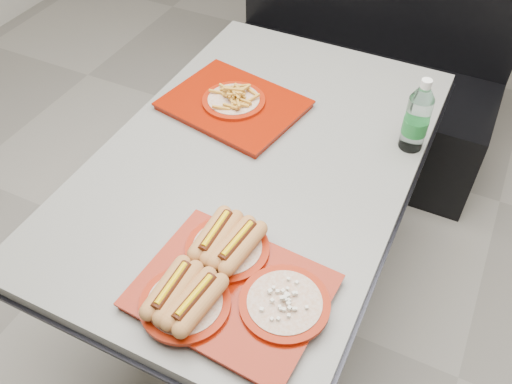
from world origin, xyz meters
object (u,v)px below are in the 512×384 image
at_px(tray_far, 234,102).
at_px(diner_table, 257,194).
at_px(water_bottle, 417,119).
at_px(booth_bench, 357,72).
at_px(tray_near, 226,282).

bearing_deg(tray_far, diner_table, -46.10).
bearing_deg(water_bottle, booth_bench, 115.48).
xyz_separation_m(booth_bench, tray_near, (0.14, -1.56, 0.38)).
bearing_deg(booth_bench, tray_near, -84.72).
bearing_deg(tray_near, diner_table, 107.13).
bearing_deg(booth_bench, tray_far, -100.77).
xyz_separation_m(tray_near, tray_far, (-0.32, 0.65, -0.01)).
relative_size(diner_table, tray_near, 3.07).
height_order(diner_table, water_bottle, water_bottle).
bearing_deg(diner_table, booth_bench, 90.00).
xyz_separation_m(diner_table, tray_near, (0.14, -0.47, 0.20)).
bearing_deg(booth_bench, water_bottle, -64.52).
relative_size(booth_bench, tray_near, 2.92).
distance_m(booth_bench, water_bottle, 1.04).
xyz_separation_m(diner_table, booth_bench, (0.00, 1.09, -0.18)).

